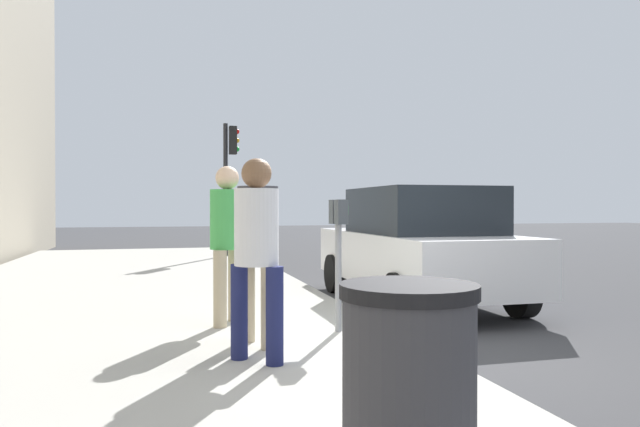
{
  "coord_description": "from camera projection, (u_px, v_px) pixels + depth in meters",
  "views": [
    {
      "loc": [
        -5.39,
        2.43,
        1.48
      ],
      "look_at": [
        1.29,
        0.6,
        1.4
      ],
      "focal_mm": 32.67,
      "sensor_mm": 36.0,
      "label": 1
    }
  ],
  "objects": [
    {
      "name": "ground_plane",
      "position": [
        411.0,
        354.0,
        5.86
      ],
      "size": [
        80.0,
        80.0,
        0.0
      ],
      "primitive_type": "plane",
      "color": "#38383A",
      "rests_on": "ground"
    },
    {
      "name": "traffic_signal",
      "position": [
        229.0,
        167.0,
        15.81
      ],
      "size": [
        0.24,
        0.44,
        3.6
      ],
      "color": "black",
      "rests_on": "sidewalk_slab"
    },
    {
      "name": "pedestrian_at_meter",
      "position": [
        258.0,
        235.0,
        5.58
      ],
      "size": [
        0.51,
        0.39,
        1.8
      ],
      "rotation": [
        0.0,
        0.0,
        -1.19
      ],
      "color": "tan",
      "rests_on": "sidewalk_slab"
    },
    {
      "name": "parking_officer",
      "position": [
        227.0,
        230.0,
        6.61
      ],
      "size": [
        0.49,
        0.39,
        1.8
      ],
      "rotation": [
        0.0,
        0.0,
        -2.11
      ],
      "color": "tan",
      "rests_on": "sidewalk_slab"
    },
    {
      "name": "sidewalk_slab",
      "position": [
        93.0,
        368.0,
        5.06
      ],
      "size": [
        28.0,
        6.0,
        0.15
      ],
      "primitive_type": "cube",
      "color": "#A8A59E",
      "rests_on": "ground_plane"
    },
    {
      "name": "trash_bin",
      "position": [
        409.0,
        403.0,
        2.44
      ],
      "size": [
        0.59,
        0.59,
        1.01
      ],
      "color": "#2D2D33",
      "rests_on": "sidewalk_slab"
    },
    {
      "name": "parking_meter",
      "position": [
        338.0,
        237.0,
        6.2
      ],
      "size": [
        0.36,
        0.12,
        1.41
      ],
      "color": "gray",
      "rests_on": "sidewalk_slab"
    },
    {
      "name": "pedestrian_bystander",
      "position": [
        257.0,
        242.0,
        4.98
      ],
      "size": [
        0.43,
        0.41,
        1.75
      ],
      "rotation": [
        0.0,
        0.0,
        -0.81
      ],
      "color": "#191E4C",
      "rests_on": "sidewalk_slab"
    },
    {
      "name": "parked_sedan_near",
      "position": [
        418.0,
        245.0,
        8.86
      ],
      "size": [
        4.41,
        1.99,
        1.77
      ],
      "color": "silver",
      "rests_on": "ground_plane"
    }
  ]
}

